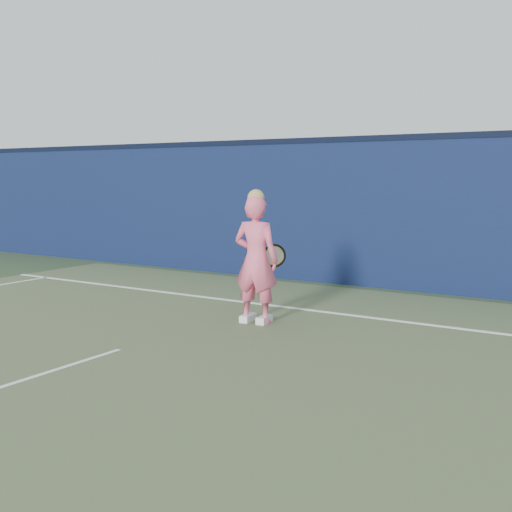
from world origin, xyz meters
The scene contains 6 objects.
ground centered at (0.00, 0.00, 0.00)m, with size 80.00×80.00×0.00m, color #34482C.
backstop_wall centered at (0.00, 6.50, 1.25)m, with size 24.00×0.40×2.50m, color #0E1B3E.
wall_cap centered at (0.00, 6.50, 2.55)m, with size 24.00×0.42×0.10m, color black.
player centered at (0.55, 2.96, 0.84)m, with size 0.65×0.46×1.74m.
racket centered at (0.50, 3.44, 0.83)m, with size 0.56×0.31×0.32m.
court_lines centered at (0.00, -0.33, 0.01)m, with size 11.00×12.04×0.01m.
Camera 1 is at (4.94, -4.02, 1.91)m, focal length 45.00 mm.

